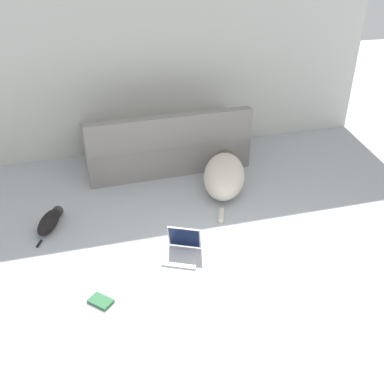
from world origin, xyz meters
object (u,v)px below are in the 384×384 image
(laptop_open, at_px, (183,246))
(dog, at_px, (224,174))
(book_green, at_px, (101,301))
(cat, at_px, (50,221))
(couch, at_px, (166,147))

(laptop_open, bearing_deg, dog, 80.00)
(book_green, bearing_deg, dog, 43.32)
(cat, xyz_separation_m, book_green, (0.41, -1.25, -0.07))
(dog, xyz_separation_m, cat, (-2.02, -0.27, -0.13))
(couch, bearing_deg, dog, 120.24)
(couch, relative_size, laptop_open, 4.77)
(cat, bearing_deg, book_green, -140.79)
(couch, height_order, cat, couch)
(laptop_open, height_order, book_green, laptop_open)
(dog, relative_size, book_green, 5.84)
(cat, distance_m, laptop_open, 1.47)
(cat, bearing_deg, dog, -61.12)
(dog, bearing_deg, couch, 53.93)
(dog, height_order, cat, dog)
(dog, distance_m, book_green, 2.22)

